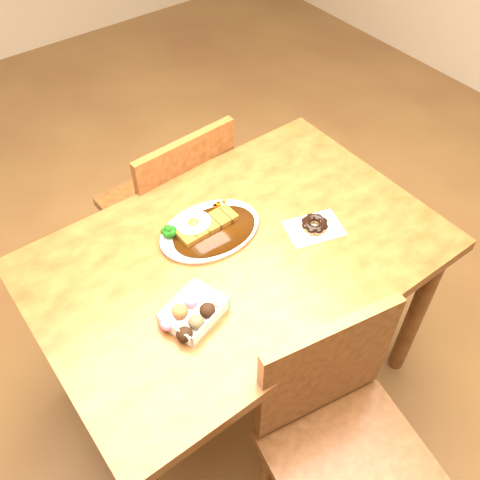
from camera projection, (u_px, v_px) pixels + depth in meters
ground at (239, 375)px, 2.14m from camera, size 6.00×6.00×0.00m
table at (238, 272)px, 1.66m from camera, size 1.20×0.80×0.75m
chair_far at (173, 206)px, 2.10m from camera, size 0.44×0.44×0.87m
chair_near at (342, 439)px, 1.48m from camera, size 0.49×0.49×0.87m
katsu_curry_plate at (208, 229)px, 1.62m from camera, size 0.33×0.24×0.06m
donut_box at (193, 313)px, 1.41m from camera, size 0.19×0.16×0.04m
pon_de_ring at (315, 225)px, 1.63m from camera, size 0.20×0.16×0.03m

